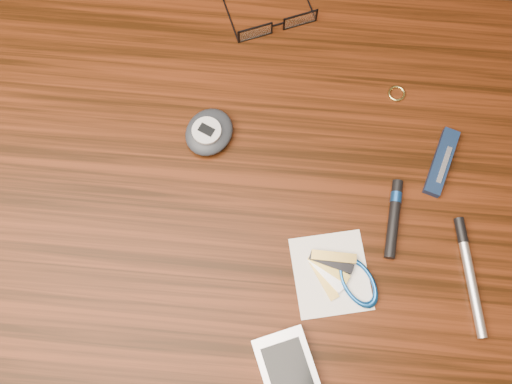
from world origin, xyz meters
TOP-DOWN VIEW (x-y plane):
  - ground at (0.00, 0.00)m, footprint 3.80×3.80m
  - desk at (0.00, 0.00)m, footprint 1.00×0.70m
  - eyeglasses at (0.03, 0.28)m, footprint 0.15×0.16m
  - gold_ring at (0.20, 0.19)m, footprint 0.03×0.03m
  - pda_phone at (0.09, -0.20)m, footprint 0.10×0.13m
  - pedometer at (-0.04, 0.10)m, footprint 0.08×0.09m
  - notepad_keys at (0.14, -0.07)m, footprint 0.13×0.12m
  - pocket_knife at (0.26, 0.09)m, footprint 0.05×0.10m
  - silver_pen at (0.29, -0.04)m, footprint 0.04×0.15m
  - black_blue_pen at (0.20, 0.01)m, footprint 0.02×0.10m

SIDE VIEW (x-z plane):
  - ground at x=0.00m, z-range 0.00..0.00m
  - desk at x=0.00m, z-range 0.27..1.02m
  - gold_ring at x=0.20m, z-range 0.75..0.75m
  - notepad_keys at x=0.14m, z-range 0.75..0.76m
  - silver_pen at x=0.29m, z-range 0.75..0.76m
  - pocket_knife at x=0.26m, z-range 0.75..0.76m
  - black_blue_pen at x=0.20m, z-range 0.75..0.76m
  - pda_phone at x=0.09m, z-range 0.75..0.77m
  - eyeglasses at x=0.03m, z-range 0.75..0.77m
  - pedometer at x=-0.04m, z-range 0.75..0.78m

